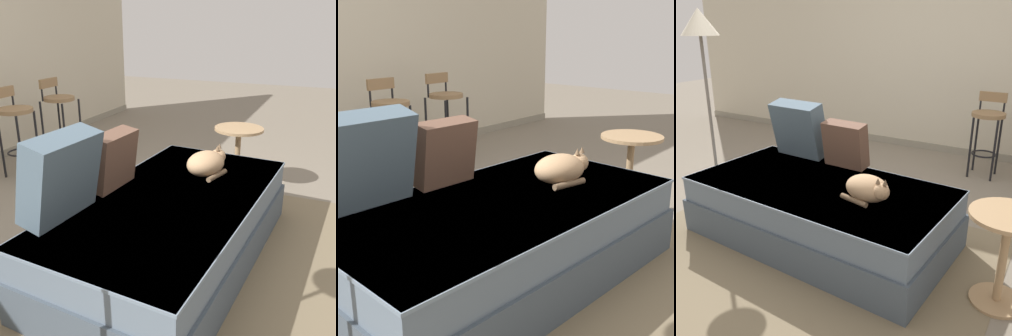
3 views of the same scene
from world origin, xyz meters
TOP-DOWN VIEW (x-y plane):
  - ground_plane at (0.00, 0.00)m, footprint 16.00×16.00m
  - wall_back_panel at (0.00, 2.25)m, footprint 8.00×0.10m
  - wall_baseboard_trim at (0.00, 2.20)m, footprint 8.00×0.02m
  - area_rug at (0.00, -0.70)m, footprint 2.65×2.12m
  - couch at (0.00, -0.40)m, footprint 2.01×1.15m
  - throw_pillow_corner at (-0.51, 0.05)m, footprint 0.48×0.29m
  - throw_pillow_middle at (-0.02, 0.01)m, footprint 0.38×0.21m
  - cat at (0.44, -0.48)m, footprint 0.37×0.31m
  - bar_stool_near_window at (0.78, 1.61)m, footprint 0.34×0.34m
  - side_table at (1.32, -0.49)m, footprint 0.44×0.44m
  - floor_lamp at (-1.31, -0.21)m, footprint 0.32×0.32m

SIDE VIEW (x-z plane):
  - ground_plane at x=0.00m, z-range 0.00..0.00m
  - area_rug at x=0.00m, z-range 0.00..0.01m
  - wall_baseboard_trim at x=0.00m, z-range 0.00..0.09m
  - couch at x=0.00m, z-range 0.00..0.46m
  - side_table at x=1.32m, z-range 0.09..0.68m
  - cat at x=0.44m, z-range 0.44..0.64m
  - bar_stool_near_window at x=0.78m, z-range 0.12..1.01m
  - throw_pillow_middle at x=-0.02m, z-range 0.46..0.83m
  - throw_pillow_corner at x=-0.51m, z-range 0.46..0.95m
  - wall_back_panel at x=0.00m, z-range 0.00..2.60m
  - floor_lamp at x=-1.31m, z-range 0.58..2.27m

